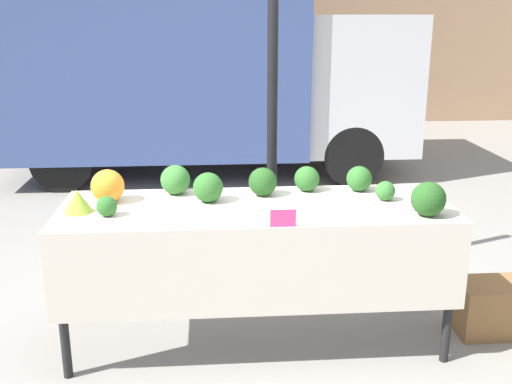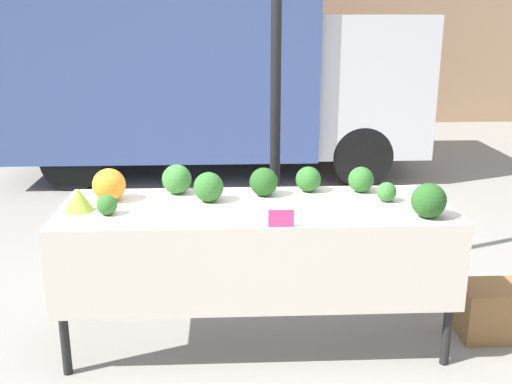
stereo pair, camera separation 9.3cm
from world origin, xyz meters
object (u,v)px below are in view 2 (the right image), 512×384
Objects in this scene: orange_cauliflower at (109,185)px; parked_truck at (203,63)px; price_sign at (281,219)px; produce_crate at (496,310)px.

parked_truck is at bearing 84.47° from orange_cauliflower.
produce_crate is at bearing 14.68° from price_sign.
produce_crate is (1.90, -4.21, -1.16)m from parked_truck.
price_sign is (0.56, -4.57, -0.43)m from parked_truck.
parked_truck is at bearing 96.95° from price_sign.
price_sign is (0.95, -0.49, -0.05)m from orange_cauliflower.
produce_crate is (1.35, 0.35, -0.73)m from price_sign.
price_sign is at bearing -165.32° from produce_crate.
parked_truck reaches higher than orange_cauliflower.
price_sign is at bearing -27.42° from orange_cauliflower.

